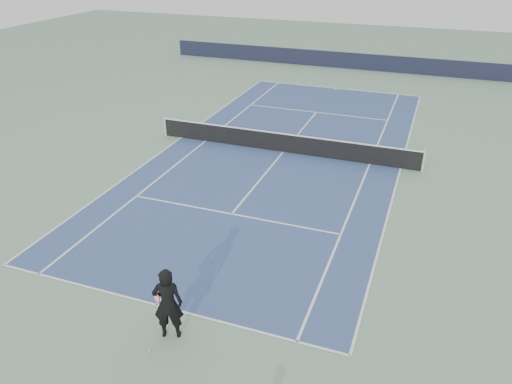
% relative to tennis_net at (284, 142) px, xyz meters
% --- Properties ---
extents(ground, '(80.00, 80.00, 0.00)m').
position_rel_tennis_net_xyz_m(ground, '(0.00, 0.00, -0.50)').
color(ground, gray).
extents(court_surface, '(10.97, 23.77, 0.01)m').
position_rel_tennis_net_xyz_m(court_surface, '(0.00, 0.00, -0.50)').
color(court_surface, '#354B7D').
rests_on(court_surface, ground).
extents(tennis_net, '(12.90, 0.10, 1.07)m').
position_rel_tennis_net_xyz_m(tennis_net, '(0.00, 0.00, 0.00)').
color(tennis_net, silver).
rests_on(tennis_net, ground).
extents(windscreen_far, '(30.00, 0.25, 1.20)m').
position_rel_tennis_net_xyz_m(windscreen_far, '(0.00, 17.88, 0.10)').
color(windscreen_far, black).
rests_on(windscreen_far, ground).
extents(tennis_player, '(0.93, 0.81, 2.07)m').
position_rel_tennis_net_xyz_m(tennis_player, '(0.96, -12.77, 0.53)').
color(tennis_player, black).
rests_on(tennis_player, ground).
extents(tennis_ball, '(0.07, 0.07, 0.07)m').
position_rel_tennis_net_xyz_m(tennis_ball, '(0.78, -13.50, -0.47)').
color(tennis_ball, '#BBE52F').
rests_on(tennis_ball, ground).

